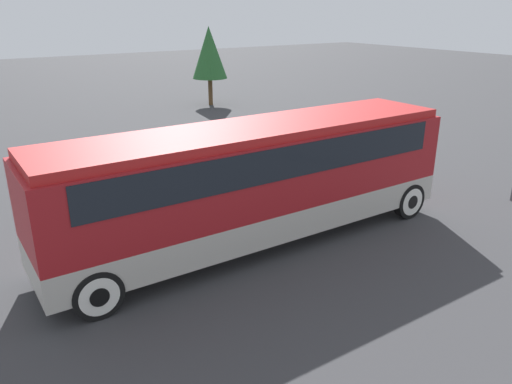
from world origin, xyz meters
The scene contains 5 objects.
ground_plane centered at (0.00, 0.00, 0.00)m, with size 120.00×120.00×0.00m, color #38383A.
tour_bus centered at (0.10, 0.00, 1.97)m, with size 11.44×2.60×3.26m.
parked_car_near centered at (5.54, 5.26, 0.72)m, with size 4.03×1.82×1.46m.
parked_car_mid centered at (-0.76, 6.61, 0.71)m, with size 4.26×1.83×1.44m.
tree_right centered at (8.90, 18.78, 3.33)m, with size 2.24×2.24×4.97m.
Camera 1 is at (-6.86, -10.32, 6.07)m, focal length 35.00 mm.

